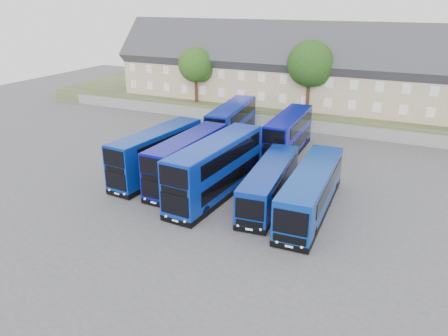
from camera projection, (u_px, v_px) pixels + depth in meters
ground at (201, 201)px, 36.62m from camera, size 120.00×120.00×0.00m
retaining_wall at (288, 123)px, 56.58m from camera, size 70.00×0.40×1.50m
earth_bank at (308, 105)px, 64.91m from camera, size 80.00×20.00×2.00m
terrace_row at (348, 74)px, 57.13m from camera, size 66.00×10.40×11.20m
dd_front_left at (157, 155)px, 40.96m from camera, size 3.61×11.44×4.47m
dd_front_mid at (188, 161)px, 39.44m from camera, size 2.87×11.17×4.41m
dd_front_right at (216, 170)px, 36.85m from camera, size 3.61×12.39×4.86m
dd_rear_left at (232, 125)px, 50.52m from camera, size 3.76×11.53×4.50m
dd_rear_right at (288, 135)px, 46.85m from camera, size 2.87×11.08×4.37m
coach_east_a at (270, 184)px, 36.07m from camera, size 3.54×11.85×3.19m
coach_east_b at (311, 192)px, 34.27m from camera, size 3.23×13.01×3.53m
tree_west at (197, 66)px, 60.69m from camera, size 4.80×4.80×7.65m
tree_mid at (311, 65)px, 54.40m from camera, size 5.76×5.76×9.18m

